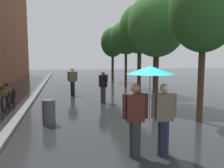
% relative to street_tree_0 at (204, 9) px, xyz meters
% --- Properties ---
extents(ground_plane, '(80.00, 80.00, 0.00)m').
position_rel_street_tree_0_xyz_m(ground_plane, '(-3.19, -2.73, -3.90)').
color(ground_plane, '#26282B').
extents(kerb_strip, '(0.30, 36.00, 0.12)m').
position_rel_street_tree_0_xyz_m(kerb_strip, '(-6.39, 7.27, -3.84)').
color(kerb_strip, slate).
rests_on(kerb_strip, ground).
extents(street_tree_0, '(2.35, 2.35, 5.40)m').
position_rel_street_tree_0_xyz_m(street_tree_0, '(0.00, 0.00, 0.00)').
color(street_tree_0, '#473323').
rests_on(street_tree_0, ground).
extents(street_tree_1, '(2.82, 2.82, 5.43)m').
position_rel_street_tree_0_xyz_m(street_tree_1, '(-0.23, 3.41, -0.07)').
color(street_tree_1, '#473323').
rests_on(street_tree_1, ground).
extents(street_tree_2, '(2.63, 2.63, 5.66)m').
position_rel_street_tree_0_xyz_m(street_tree_2, '(0.11, 6.90, 0.16)').
color(street_tree_2, '#473323').
rests_on(street_tree_2, ground).
extents(street_tree_3, '(2.51, 2.51, 5.09)m').
position_rel_street_tree_0_xyz_m(street_tree_3, '(0.10, 10.04, -0.11)').
color(street_tree_3, '#473323').
rests_on(street_tree_3, ground).
extents(street_tree_4, '(2.23, 2.23, 5.10)m').
position_rel_street_tree_0_xyz_m(street_tree_4, '(-0.07, 14.04, -0.22)').
color(street_tree_4, '#473323').
rests_on(street_tree_4, ground).
extents(parked_bicycle_6, '(1.16, 0.83, 0.96)m').
position_rel_street_tree_0_xyz_m(parked_bicycle_6, '(-7.68, 4.63, -3.53)').
color(parked_bicycle_6, black).
rests_on(parked_bicycle_6, ground).
extents(parked_bicycle_7, '(1.09, 0.72, 0.96)m').
position_rel_street_tree_0_xyz_m(parked_bicycle_7, '(-7.77, 5.33, -3.53)').
color(parked_bicycle_7, black).
rests_on(parked_bicycle_7, ground).
extents(couple_under_umbrella, '(1.25, 1.06, 2.09)m').
position_rel_street_tree_0_xyz_m(couple_under_umbrella, '(-2.82, -2.31, -2.54)').
color(couple_under_umbrella, '#2D2D33').
rests_on(couple_under_umbrella, ground).
extents(litter_bin, '(0.44, 0.44, 0.85)m').
position_rel_street_tree_0_xyz_m(litter_bin, '(-5.23, 0.81, -3.48)').
color(litter_bin, '#4C4C51').
rests_on(litter_bin, ground).
extents(pedestrian_walking_midground, '(0.45, 0.51, 1.63)m').
position_rel_street_tree_0_xyz_m(pedestrian_walking_midground, '(-2.75, 4.09, -3.03)').
color(pedestrian_walking_midground, '#2D2D33').
rests_on(pedestrian_walking_midground, ground).
extents(pedestrian_walking_far, '(0.59, 0.26, 1.67)m').
position_rel_street_tree_0_xyz_m(pedestrian_walking_far, '(-4.18, 6.64, -3.05)').
color(pedestrian_walking_far, black).
rests_on(pedestrian_walking_far, ground).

